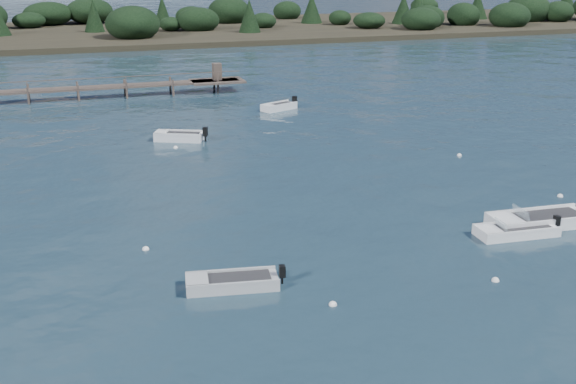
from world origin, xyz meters
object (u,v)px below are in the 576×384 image
object	(u,v)px
dinghy_mid_white_a	(539,222)
tender_far_grey_b	(279,108)
tender_far_white	(179,138)
dinghy_mid_grey	(232,284)
dinghy_mid_white_b	(516,233)

from	to	relation	value
dinghy_mid_white_a	tender_far_grey_b	xyz separation A→B (m)	(-4.18, 29.97, 0.00)
tender_far_white	tender_far_grey_b	world-z (taller)	tender_far_white
tender_far_white	dinghy_mid_white_a	bearing A→B (deg)	-57.62
tender_far_white	dinghy_mid_grey	bearing A→B (deg)	-94.76
dinghy_mid_white_b	tender_far_white	world-z (taller)	tender_far_white
tender_far_white	dinghy_mid_white_a	distance (m)	26.25
dinghy_mid_white_a	dinghy_mid_grey	xyz separation A→B (m)	(-16.07, -2.06, -0.03)
tender_far_white	dinghy_mid_white_a	world-z (taller)	dinghy_mid_white_a
dinghy_mid_white_b	dinghy_mid_white_a	bearing A→B (deg)	21.91
dinghy_mid_white_b	dinghy_mid_grey	bearing A→B (deg)	-174.75
dinghy_mid_grey	tender_far_grey_b	bearing A→B (deg)	69.63
dinghy_mid_grey	tender_far_grey_b	size ratio (longest dim) A/B	1.16
dinghy_mid_white_b	tender_far_grey_b	size ratio (longest dim) A/B	1.21
dinghy_mid_white_a	tender_far_grey_b	distance (m)	30.26
tender_far_white	tender_far_grey_b	bearing A→B (deg)	38.31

